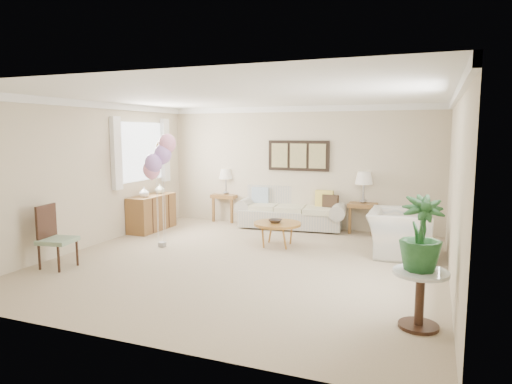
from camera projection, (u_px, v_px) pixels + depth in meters
ground_plane at (245, 262)px, 7.25m from camera, size 6.00×6.00×0.00m
room_shell at (241, 159)px, 7.16m from camera, size 6.04×6.04×2.60m
wall_art_triptych at (298, 156)px, 9.78m from camera, size 1.35×0.06×0.65m
sofa at (292, 212)px, 9.86m from camera, size 2.46×1.08×0.88m
end_table_left at (226, 198)px, 10.58m from camera, size 0.58×0.53×0.63m
end_table_right at (363, 208)px, 9.33m from camera, size 0.57×0.52×0.62m
lamp_left at (226, 175)px, 10.51m from camera, size 0.33×0.33×0.58m
lamp_right at (364, 179)px, 9.25m from camera, size 0.36×0.36×0.64m
coffee_table at (277, 224)px, 8.22m from camera, size 0.86×0.86×0.43m
decor_bowl at (275, 221)px, 8.20m from camera, size 0.26×0.26×0.06m
armchair at (400, 233)px, 7.63m from camera, size 1.02×1.17×0.75m
side_table at (420, 285)px, 4.76m from camera, size 0.57×0.57×0.62m
potted_plant at (421, 233)px, 4.71m from camera, size 0.55×0.55×0.78m
accent_chair at (54, 235)px, 6.92m from camera, size 0.54×0.54×0.96m
credenza at (152, 213)px, 9.58m from camera, size 0.46×1.20×0.74m
vase_white at (144, 192)px, 9.26m from camera, size 0.20×0.20×0.21m
vase_sage at (160, 189)px, 9.78m from camera, size 0.26×0.26×0.21m
balloon_cluster at (160, 156)px, 7.99m from camera, size 0.52×0.61×2.03m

